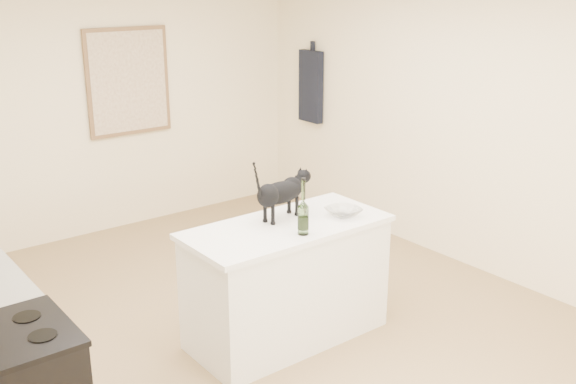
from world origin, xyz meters
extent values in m
plane|color=#8F734C|center=(0.00, 0.00, 0.00)|extent=(5.50, 5.50, 0.00)
plane|color=beige|center=(0.00, 2.75, 1.30)|extent=(4.50, 0.00, 4.50)
plane|color=beige|center=(2.25, 0.00, 1.30)|extent=(0.00, 5.50, 5.50)
cube|color=white|center=(0.10, -0.20, 0.43)|extent=(1.44, 0.67, 0.86)
cube|color=white|center=(0.10, -0.20, 0.88)|extent=(1.50, 0.70, 0.04)
cube|color=brown|center=(0.30, 2.72, 1.55)|extent=(0.90, 0.03, 1.10)
cube|color=beige|center=(0.30, 2.70, 1.55)|extent=(0.82, 0.00, 1.02)
cube|color=black|center=(2.19, 2.05, 1.40)|extent=(0.08, 0.34, 0.80)
cylinder|color=#395E25|center=(0.07, -0.42, 1.08)|extent=(0.10, 0.10, 0.35)
imported|color=silver|center=(0.54, -0.32, 0.93)|extent=(0.27, 0.27, 0.06)
camera|label=1|loc=(-2.63, -3.72, 2.59)|focal=41.63mm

